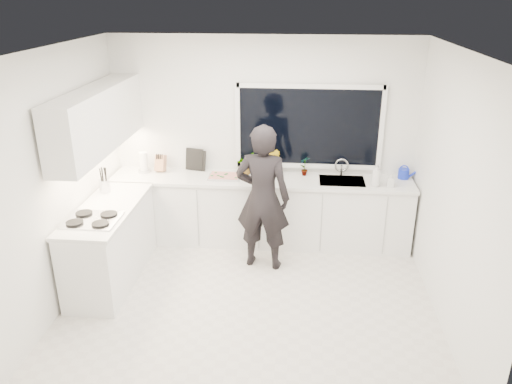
# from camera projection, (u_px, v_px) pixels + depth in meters

# --- Properties ---
(floor) EXTENTS (4.00, 3.50, 0.02)m
(floor) POSITION_uv_depth(u_px,v_px,m) (250.00, 302.00, 5.53)
(floor) COLOR beige
(floor) RESTS_ON ground
(wall_back) EXTENTS (4.00, 0.02, 2.70)m
(wall_back) POSITION_uv_depth(u_px,v_px,m) (263.00, 140.00, 6.64)
(wall_back) COLOR white
(wall_back) RESTS_ON ground
(wall_left) EXTENTS (0.02, 3.50, 2.70)m
(wall_left) POSITION_uv_depth(u_px,v_px,m) (57.00, 182.00, 5.19)
(wall_left) COLOR white
(wall_left) RESTS_ON ground
(wall_right) EXTENTS (0.02, 3.50, 2.70)m
(wall_right) POSITION_uv_depth(u_px,v_px,m) (455.00, 195.00, 4.85)
(wall_right) COLOR white
(wall_right) RESTS_ON ground
(ceiling) EXTENTS (4.00, 3.50, 0.02)m
(ceiling) POSITION_uv_depth(u_px,v_px,m) (249.00, 49.00, 4.51)
(ceiling) COLOR white
(ceiling) RESTS_ON wall_back
(window) EXTENTS (1.80, 0.02, 1.00)m
(window) POSITION_uv_depth(u_px,v_px,m) (309.00, 127.00, 6.48)
(window) COLOR black
(window) RESTS_ON wall_back
(base_cabinets_back) EXTENTS (3.92, 0.58, 0.88)m
(base_cabinets_back) POSITION_uv_depth(u_px,v_px,m) (261.00, 212.00, 6.70)
(base_cabinets_back) COLOR white
(base_cabinets_back) RESTS_ON floor
(base_cabinets_left) EXTENTS (0.58, 1.60, 0.88)m
(base_cabinets_left) POSITION_uv_depth(u_px,v_px,m) (111.00, 245.00, 5.83)
(base_cabinets_left) COLOR white
(base_cabinets_left) RESTS_ON floor
(countertop_back) EXTENTS (3.94, 0.62, 0.04)m
(countertop_back) POSITION_uv_depth(u_px,v_px,m) (261.00, 180.00, 6.52)
(countertop_back) COLOR silver
(countertop_back) RESTS_ON base_cabinets_back
(countertop_left) EXTENTS (0.62, 1.60, 0.04)m
(countertop_left) POSITION_uv_depth(u_px,v_px,m) (106.00, 209.00, 5.65)
(countertop_left) COLOR silver
(countertop_left) RESTS_ON base_cabinets_left
(upper_cabinets) EXTENTS (0.34, 2.10, 0.70)m
(upper_cabinets) POSITION_uv_depth(u_px,v_px,m) (98.00, 119.00, 5.63)
(upper_cabinets) COLOR white
(upper_cabinets) RESTS_ON wall_left
(sink) EXTENTS (0.58, 0.42, 0.14)m
(sink) POSITION_uv_depth(u_px,v_px,m) (342.00, 184.00, 6.45)
(sink) COLOR silver
(sink) RESTS_ON countertop_back
(faucet) EXTENTS (0.03, 0.03, 0.22)m
(faucet) POSITION_uv_depth(u_px,v_px,m) (341.00, 168.00, 6.57)
(faucet) COLOR silver
(faucet) RESTS_ON countertop_back
(stovetop) EXTENTS (0.56, 0.48, 0.03)m
(stovetop) POSITION_uv_depth(u_px,v_px,m) (92.00, 219.00, 5.32)
(stovetop) COLOR black
(stovetop) RESTS_ON countertop_left
(person) EXTENTS (0.71, 0.52, 1.81)m
(person) POSITION_uv_depth(u_px,v_px,m) (263.00, 198.00, 5.94)
(person) COLOR black
(person) RESTS_ON floor
(pizza_tray) EXTENTS (0.41, 0.31, 0.03)m
(pizza_tray) POSITION_uv_depth(u_px,v_px,m) (224.00, 177.00, 6.53)
(pizza_tray) COLOR #BBBBC0
(pizza_tray) RESTS_ON countertop_back
(pizza) EXTENTS (0.38, 0.27, 0.01)m
(pizza) POSITION_uv_depth(u_px,v_px,m) (224.00, 175.00, 6.52)
(pizza) COLOR #AA2316
(pizza) RESTS_ON pizza_tray
(watering_can) EXTENTS (0.19, 0.19, 0.13)m
(watering_can) POSITION_uv_depth(u_px,v_px,m) (403.00, 174.00, 6.48)
(watering_can) COLOR #142AC3
(watering_can) RESTS_ON countertop_back
(paper_towel_roll) EXTENTS (0.13, 0.13, 0.26)m
(paper_towel_roll) POSITION_uv_depth(u_px,v_px,m) (144.00, 163.00, 6.70)
(paper_towel_roll) COLOR silver
(paper_towel_roll) RESTS_ON countertop_back
(knife_block) EXTENTS (0.15, 0.12, 0.22)m
(knife_block) POSITION_uv_depth(u_px,v_px,m) (161.00, 164.00, 6.72)
(knife_block) COLOR olive
(knife_block) RESTS_ON countertop_back
(utensil_crock) EXTENTS (0.17, 0.17, 0.16)m
(utensil_crock) POSITION_uv_depth(u_px,v_px,m) (105.00, 186.00, 6.04)
(utensil_crock) COLOR #B1B2B6
(utensil_crock) RESTS_ON countertop_left
(picture_frame_large) EXTENTS (0.21, 0.09, 0.28)m
(picture_frame_large) POSITION_uv_depth(u_px,v_px,m) (198.00, 160.00, 6.76)
(picture_frame_large) COLOR black
(picture_frame_large) RESTS_ON countertop_back
(picture_frame_small) EXTENTS (0.25, 0.08, 0.30)m
(picture_frame_small) POSITION_uv_depth(u_px,v_px,m) (194.00, 159.00, 6.76)
(picture_frame_small) COLOR black
(picture_frame_small) RESTS_ON countertop_back
(herb_plants) EXTENTS (0.99, 0.27, 0.33)m
(herb_plants) POSITION_uv_depth(u_px,v_px,m) (263.00, 164.00, 6.61)
(herb_plants) COLOR #26662D
(herb_plants) RESTS_ON countertop_back
(soap_bottles) EXTENTS (0.30, 0.15, 0.30)m
(soap_bottles) POSITION_uv_depth(u_px,v_px,m) (380.00, 176.00, 6.20)
(soap_bottles) COLOR #D8BF66
(soap_bottles) RESTS_ON countertop_back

